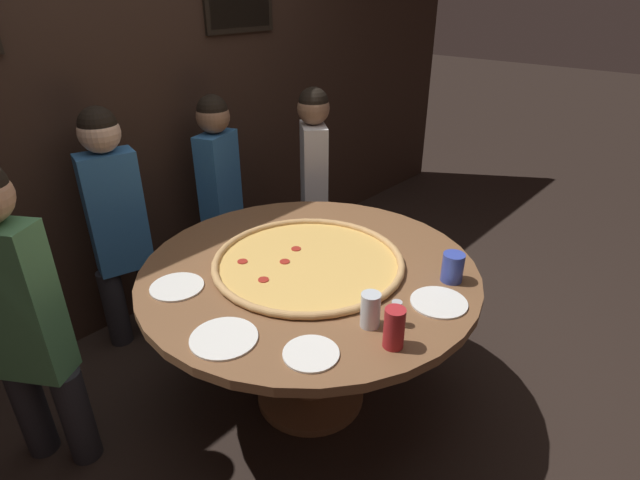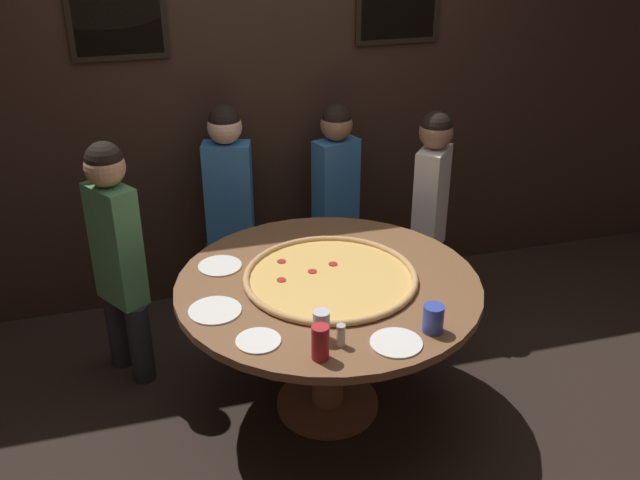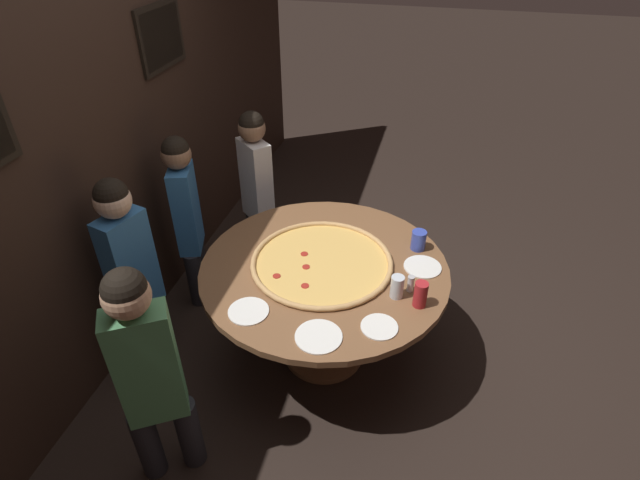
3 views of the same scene
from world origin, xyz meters
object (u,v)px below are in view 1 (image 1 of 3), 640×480
diner_far_left (117,218)px  diner_far_right (314,178)px  drink_cup_centre_back (453,267)px  diner_side_right (220,188)px  white_plate_left_side (224,338)px  white_plate_far_back (439,302)px  white_plate_right_side (311,354)px  diner_centre_back (19,309)px  drink_cup_near_left (394,328)px  drink_cup_far_right (370,310)px  white_plate_beside_cup (177,287)px  condiment_shaker (396,313)px  giant_pizza (308,262)px  dining_table (309,296)px

diner_far_left → diner_far_right: (1.14, -0.35, -0.02)m
drink_cup_centre_back → diner_side_right: 1.56m
drink_cup_centre_back → white_plate_left_side: drink_cup_centre_back is taller
diner_far_left → white_plate_far_back: bearing=119.6°
white_plate_right_side → diner_centre_back: (-0.54, 0.97, 0.01)m
diner_side_right → drink_cup_near_left: bearing=52.1°
drink_cup_centre_back → diner_far_left: size_ratio=0.09×
diner_side_right → diner_far_right: 0.58m
white_plate_right_side → diner_centre_back: 1.11m
drink_cup_far_right → diner_side_right: 1.58m
white_plate_right_side → diner_far_left: 1.46m
drink_cup_near_left → diner_side_right: diner_side_right is taller
drink_cup_far_right → drink_cup_near_left: drink_cup_near_left is taller
drink_cup_far_right → drink_cup_centre_back: 0.47m
white_plate_beside_cup → condiment_shaker: size_ratio=2.19×
white_plate_left_side → white_plate_far_back: bearing=-33.4°
diner_side_right → diner_far_right: bearing=127.2°
diner_side_right → white_plate_far_back: bearing=62.9°
white_plate_right_side → white_plate_beside_cup: (-0.05, 0.67, 0.00)m
drink_cup_far_right → drink_cup_near_left: bearing=-107.8°
white_plate_right_side → diner_far_right: size_ratio=0.15×
giant_pizza → drink_cup_centre_back: (0.29, -0.53, 0.05)m
diner_far_left → drink_cup_centre_back: bearing=125.9°
white_plate_left_side → diner_far_right: size_ratio=0.18×
giant_pizza → white_plate_far_back: (0.11, -0.57, -0.01)m
white_plate_beside_cup → diner_far_right: diner_far_right is taller
white_plate_beside_cup → diner_side_right: 1.13m
giant_pizza → white_plate_far_back: size_ratio=3.83×
drink_cup_far_right → drink_cup_centre_back: bearing=-8.8°
dining_table → white_plate_right_side: size_ratio=7.67×
dining_table → giant_pizza: size_ratio=1.74×
drink_cup_centre_back → diner_centre_back: bearing=138.9°
dining_table → white_plate_left_side: 0.58m
drink_cup_far_right → dining_table: bearing=70.0°
diner_far_left → diner_far_right: 1.19m
white_plate_far_back → diner_far_right: bearing=60.8°
white_plate_left_side → diner_side_right: diner_side_right is taller
white_plate_far_back → diner_side_right: (0.23, 1.61, -0.02)m
dining_table → condiment_shaker: 0.55m
condiment_shaker → dining_table: bearing=79.3°
white_plate_beside_cup → condiment_shaker: (0.37, -0.79, 0.05)m
white_plate_left_side → diner_side_right: (0.91, 1.16, -0.02)m
diner_far_left → diner_far_right: bearing=178.3°
drink_cup_far_right → white_plate_far_back: drink_cup_far_right is taller
white_plate_right_side → condiment_shaker: bearing=-20.3°
condiment_shaker → diner_centre_back: (-0.85, 1.09, -0.04)m
giant_pizza → drink_cup_far_right: 0.49m
white_plate_far_back → condiment_shaker: (-0.22, 0.05, 0.05)m
drink_cup_centre_back → condiment_shaker: (-0.40, 0.01, -0.01)m
dining_table → condiment_shaker: (-0.10, -0.50, 0.20)m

